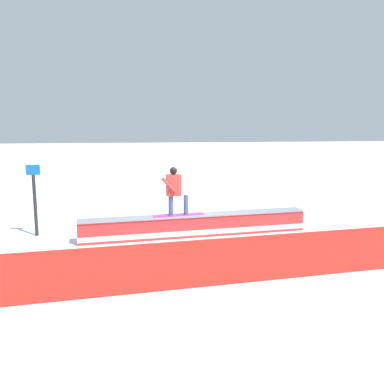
# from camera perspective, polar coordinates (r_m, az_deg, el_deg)

# --- Properties ---
(ground_plane) EXTENTS (120.00, 120.00, 0.00)m
(ground_plane) POSITION_cam_1_polar(r_m,az_deg,el_deg) (12.38, 0.53, -6.07)
(ground_plane) COLOR white
(grind_box) EXTENTS (6.84, 1.25, 0.66)m
(grind_box) POSITION_cam_1_polar(r_m,az_deg,el_deg) (12.30, 0.53, -4.73)
(grind_box) COLOR red
(grind_box) RESTS_ON ground_plane
(snowboarder) EXTENTS (1.54, 0.53, 1.43)m
(snowboarder) POSITION_cam_1_polar(r_m,az_deg,el_deg) (11.93, -2.40, 0.33)
(snowboarder) COLOR #B53297
(snowboarder) RESTS_ON grind_box
(safety_fence) EXTENTS (12.43, 1.41, 1.00)m
(safety_fence) POSITION_cam_1_polar(r_m,az_deg,el_deg) (8.65, 4.38, -9.59)
(safety_fence) COLOR red
(safety_fence) RESTS_ON ground_plane
(trail_marker) EXTENTS (0.40, 0.10, 2.13)m
(trail_marker) POSITION_cam_1_polar(r_m,az_deg,el_deg) (13.01, -20.94, -0.82)
(trail_marker) COLOR #262628
(trail_marker) RESTS_ON ground_plane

